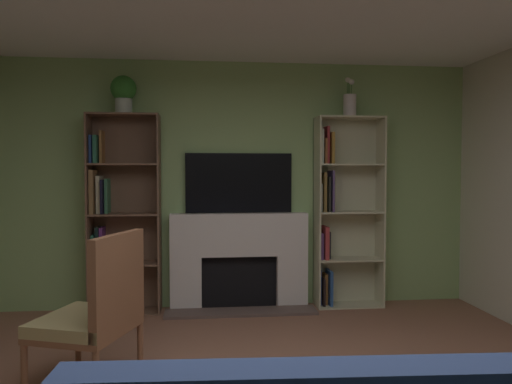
{
  "coord_description": "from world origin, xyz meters",
  "views": [
    {
      "loc": [
        -0.4,
        -2.48,
        1.49
      ],
      "look_at": [
        0.0,
        1.18,
        1.33
      ],
      "focal_mm": 34.8,
      "sensor_mm": 36.0,
      "label": 1
    }
  ],
  "objects_px": {
    "bookshelf_left": "(117,218)",
    "vase_with_flowers": "(350,103)",
    "potted_plant": "(124,92)",
    "bookshelf_right": "(340,213)",
    "tv": "(239,183)",
    "fireplace": "(239,259)",
    "armchair": "(97,311)"
  },
  "relations": [
    {
      "from": "vase_with_flowers",
      "to": "armchair",
      "type": "relative_size",
      "value": 0.4
    },
    {
      "from": "bookshelf_right",
      "to": "vase_with_flowers",
      "type": "height_order",
      "value": "vase_with_flowers"
    },
    {
      "from": "bookshelf_left",
      "to": "bookshelf_right",
      "type": "relative_size",
      "value": 1.0
    },
    {
      "from": "tv",
      "to": "bookshelf_left",
      "type": "distance_m",
      "value": 1.35
    },
    {
      "from": "tv",
      "to": "bookshelf_right",
      "type": "height_order",
      "value": "bookshelf_right"
    },
    {
      "from": "fireplace",
      "to": "armchair",
      "type": "height_order",
      "value": "armchair"
    },
    {
      "from": "bookshelf_right",
      "to": "armchair",
      "type": "distance_m",
      "value": 2.97
    },
    {
      "from": "bookshelf_right",
      "to": "armchair",
      "type": "bearing_deg",
      "value": -139.74
    },
    {
      "from": "bookshelf_left",
      "to": "vase_with_flowers",
      "type": "height_order",
      "value": "vase_with_flowers"
    },
    {
      "from": "armchair",
      "to": "fireplace",
      "type": "bearing_deg",
      "value": 59.61
    },
    {
      "from": "bookshelf_right",
      "to": "armchair",
      "type": "height_order",
      "value": "bookshelf_right"
    },
    {
      "from": "armchair",
      "to": "potted_plant",
      "type": "bearing_deg",
      "value": 92.74
    },
    {
      "from": "tv",
      "to": "vase_with_flowers",
      "type": "bearing_deg",
      "value": -5.73
    },
    {
      "from": "potted_plant",
      "to": "bookshelf_right",
      "type": "bearing_deg",
      "value": 1.08
    },
    {
      "from": "bookshelf_left",
      "to": "vase_with_flowers",
      "type": "bearing_deg",
      "value": -0.91
    },
    {
      "from": "fireplace",
      "to": "armchair",
      "type": "xyz_separation_m",
      "value": [
        -1.12,
        -1.91,
        0.0
      ]
    },
    {
      "from": "fireplace",
      "to": "bookshelf_right",
      "type": "bearing_deg",
      "value": -0.48
    },
    {
      "from": "tv",
      "to": "vase_with_flowers",
      "type": "distance_m",
      "value": 1.49
    },
    {
      "from": "potted_plant",
      "to": "bookshelf_left",
      "type": "bearing_deg",
      "value": 156.29
    },
    {
      "from": "bookshelf_right",
      "to": "vase_with_flowers",
      "type": "xyz_separation_m",
      "value": [
        0.08,
        -0.04,
        1.2
      ]
    },
    {
      "from": "armchair",
      "to": "vase_with_flowers",
      "type": "bearing_deg",
      "value": 38.56
    },
    {
      "from": "fireplace",
      "to": "tv",
      "type": "height_order",
      "value": "tv"
    },
    {
      "from": "armchair",
      "to": "bookshelf_left",
      "type": "bearing_deg",
      "value": 95.35
    },
    {
      "from": "bookshelf_left",
      "to": "bookshelf_right",
      "type": "distance_m",
      "value": 2.42
    },
    {
      "from": "fireplace",
      "to": "vase_with_flowers",
      "type": "xyz_separation_m",
      "value": [
        1.2,
        -0.05,
        1.7
      ]
    },
    {
      "from": "vase_with_flowers",
      "to": "bookshelf_left",
      "type": "bearing_deg",
      "value": 179.09
    },
    {
      "from": "fireplace",
      "to": "vase_with_flowers",
      "type": "distance_m",
      "value": 2.09
    },
    {
      "from": "bookshelf_right",
      "to": "armchair",
      "type": "relative_size",
      "value": 1.95
    },
    {
      "from": "vase_with_flowers",
      "to": "fireplace",
      "type": "bearing_deg",
      "value": 177.42
    },
    {
      "from": "fireplace",
      "to": "potted_plant",
      "type": "height_order",
      "value": "potted_plant"
    },
    {
      "from": "tv",
      "to": "fireplace",
      "type": "bearing_deg",
      "value": -90.0
    },
    {
      "from": "vase_with_flowers",
      "to": "bookshelf_right",
      "type": "bearing_deg",
      "value": 151.87
    }
  ]
}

